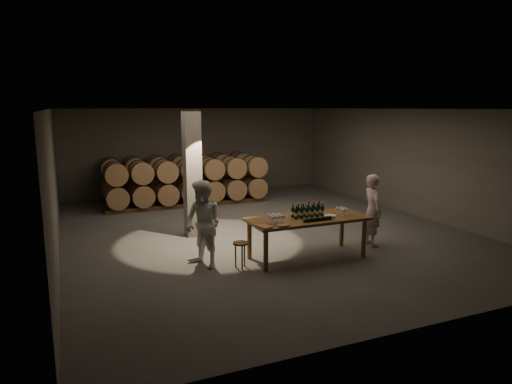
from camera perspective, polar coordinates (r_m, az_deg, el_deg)
name	(u,v)px	position (r m, az deg, el deg)	size (l,w,h in m)	color
room	(192,174)	(11.57, -7.96, 2.28)	(12.00, 12.00, 12.00)	#54514F
tasting_table	(307,222)	(9.94, 6.44, -3.78)	(2.60, 1.10, 0.90)	brown
barrel_stack_back	(179,175)	(16.69, -9.63, 2.07)	(5.48, 0.95, 1.57)	brown
barrel_stack_front	(189,181)	(15.34, -8.40, 1.37)	(5.48, 0.95, 1.57)	brown
bottle_cluster	(308,212)	(9.97, 6.48, -2.46)	(0.73, 0.23, 0.31)	black
lying_bottles	(318,219)	(9.65, 7.74, -3.35)	(0.77, 0.08, 0.08)	black
glass_cluster_left	(276,216)	(9.45, 2.47, -3.08)	(0.30, 0.30, 0.17)	silver
glass_cluster_right	(342,210)	(10.28, 10.73, -2.17)	(0.19, 0.30, 0.16)	silver
plate	(330,216)	(10.11, 9.18, -2.95)	(0.29, 0.29, 0.02)	white
notebook_near	(282,225)	(9.17, 3.31, -4.19)	(0.23, 0.18, 0.03)	brown
notebook_corner	(265,227)	(9.07, 1.08, -4.35)	(0.22, 0.28, 0.02)	brown
pen	(288,226)	(9.20, 3.98, -4.21)	(0.01, 0.01, 0.14)	black
stool	(241,247)	(9.36, -1.93, -6.88)	(0.32, 0.32, 0.54)	brown
person_man	(373,210)	(11.09, 14.37, -2.22)	(0.62, 0.41, 1.71)	beige
person_woman	(203,224)	(9.36, -6.60, -4.03)	(0.87, 0.68, 1.80)	silver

